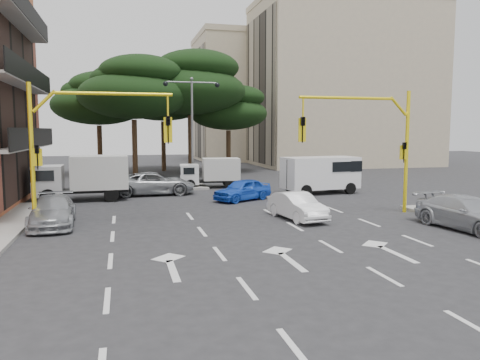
{
  "coord_description": "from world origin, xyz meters",
  "views": [
    {
      "loc": [
        -5.06,
        -18.4,
        4.1
      ],
      "look_at": [
        0.65,
        4.19,
        1.6
      ],
      "focal_mm": 35.0,
      "sensor_mm": 36.0,
      "label": 1
    }
  ],
  "objects_px": {
    "signal_mast_left": "(78,135)",
    "box_truck_a": "(83,178)",
    "street_lamp_center": "(192,112)",
    "car_blue_compact": "(243,190)",
    "car_silver_cross_a": "(154,183)",
    "car_white_hatch": "(297,206)",
    "signal_mast_right": "(375,134)",
    "van_white": "(320,175)",
    "car_silver_wagon": "(53,211)",
    "box_truck_b": "(210,173)",
    "car_silver_parked": "(467,213)"
  },
  "relations": [
    {
      "from": "car_silver_wagon",
      "to": "car_silver_cross_a",
      "type": "relative_size",
      "value": 0.85
    },
    {
      "from": "street_lamp_center",
      "to": "box_truck_a",
      "type": "relative_size",
      "value": 1.46
    },
    {
      "from": "car_silver_parked",
      "to": "box_truck_a",
      "type": "distance_m",
      "value": 20.18
    },
    {
      "from": "car_blue_compact",
      "to": "car_silver_wagon",
      "type": "distance_m",
      "value": 10.97
    },
    {
      "from": "signal_mast_right",
      "to": "street_lamp_center",
      "type": "bearing_deg",
      "value": 115.91
    },
    {
      "from": "car_white_hatch",
      "to": "car_silver_cross_a",
      "type": "distance_m",
      "value": 11.53
    },
    {
      "from": "car_blue_compact",
      "to": "car_white_hatch",
      "type": "bearing_deg",
      "value": -20.83
    },
    {
      "from": "signal_mast_left",
      "to": "box_truck_a",
      "type": "bearing_deg",
      "value": 93.66
    },
    {
      "from": "car_silver_parked",
      "to": "van_white",
      "type": "relative_size",
      "value": 0.98
    },
    {
      "from": "street_lamp_center",
      "to": "car_silver_cross_a",
      "type": "xyz_separation_m",
      "value": [
        -3.13,
        -4.5,
        -4.71
      ]
    },
    {
      "from": "van_white",
      "to": "car_silver_wagon",
      "type": "bearing_deg",
      "value": -72.65
    },
    {
      "from": "car_white_hatch",
      "to": "van_white",
      "type": "height_order",
      "value": "van_white"
    },
    {
      "from": "car_silver_cross_a",
      "to": "car_silver_parked",
      "type": "relative_size",
      "value": 1.1
    },
    {
      "from": "signal_mast_right",
      "to": "street_lamp_center",
      "type": "height_order",
      "value": "street_lamp_center"
    },
    {
      "from": "box_truck_a",
      "to": "van_white",
      "type": "bearing_deg",
      "value": -93.39
    },
    {
      "from": "signal_mast_left",
      "to": "car_silver_parked",
      "type": "height_order",
      "value": "signal_mast_left"
    },
    {
      "from": "signal_mast_right",
      "to": "box_truck_a",
      "type": "xyz_separation_m",
      "value": [
        -14.12,
        8.01,
        -2.58
      ]
    },
    {
      "from": "car_white_hatch",
      "to": "car_silver_cross_a",
      "type": "relative_size",
      "value": 0.72
    },
    {
      "from": "box_truck_b",
      "to": "box_truck_a",
      "type": "bearing_deg",
      "value": 122.68
    },
    {
      "from": "car_silver_parked",
      "to": "box_truck_a",
      "type": "bearing_deg",
      "value": 134.84
    },
    {
      "from": "car_white_hatch",
      "to": "box_truck_b",
      "type": "bearing_deg",
      "value": 89.01
    },
    {
      "from": "signal_mast_right",
      "to": "signal_mast_left",
      "type": "height_order",
      "value": "same"
    },
    {
      "from": "car_silver_parked",
      "to": "box_truck_b",
      "type": "relative_size",
      "value": 1.1
    },
    {
      "from": "signal_mast_right",
      "to": "box_truck_a",
      "type": "bearing_deg",
      "value": 150.44
    },
    {
      "from": "signal_mast_right",
      "to": "signal_mast_left",
      "type": "xyz_separation_m",
      "value": [
        -13.61,
        0.0,
        0.0
      ]
    },
    {
      "from": "street_lamp_center",
      "to": "car_silver_wagon",
      "type": "height_order",
      "value": "street_lamp_center"
    },
    {
      "from": "signal_mast_left",
      "to": "street_lamp_center",
      "type": "bearing_deg",
      "value": 64.09
    },
    {
      "from": "car_silver_wagon",
      "to": "box_truck_a",
      "type": "height_order",
      "value": "box_truck_a"
    },
    {
      "from": "signal_mast_left",
      "to": "box_truck_b",
      "type": "bearing_deg",
      "value": 57.47
    },
    {
      "from": "signal_mast_right",
      "to": "car_silver_cross_a",
      "type": "bearing_deg",
      "value": 136.25
    },
    {
      "from": "signal_mast_left",
      "to": "box_truck_b",
      "type": "distance_m",
      "value": 14.79
    },
    {
      "from": "car_blue_compact",
      "to": "box_truck_a",
      "type": "distance_m",
      "value": 9.32
    },
    {
      "from": "box_truck_b",
      "to": "car_silver_cross_a",
      "type": "bearing_deg",
      "value": 129.19
    },
    {
      "from": "street_lamp_center",
      "to": "car_blue_compact",
      "type": "bearing_deg",
      "value": -78.27
    },
    {
      "from": "car_blue_compact",
      "to": "car_silver_cross_a",
      "type": "xyz_separation_m",
      "value": [
        -4.84,
        3.73,
        0.08
      ]
    },
    {
      "from": "car_silver_parked",
      "to": "box_truck_b",
      "type": "xyz_separation_m",
      "value": [
        -7.7,
        16.49,
        0.37
      ]
    },
    {
      "from": "car_blue_compact",
      "to": "car_silver_wagon",
      "type": "xyz_separation_m",
      "value": [
        -9.71,
        -5.11,
        0.01
      ]
    },
    {
      "from": "box_truck_a",
      "to": "street_lamp_center",
      "type": "bearing_deg",
      "value": -52.2
    },
    {
      "from": "car_silver_parked",
      "to": "signal_mast_left",
      "type": "bearing_deg",
      "value": 156.93
    },
    {
      "from": "car_blue_compact",
      "to": "van_white",
      "type": "xyz_separation_m",
      "value": [
        5.66,
        1.75,
        0.57
      ]
    },
    {
      "from": "car_white_hatch",
      "to": "van_white",
      "type": "xyz_separation_m",
      "value": [
        4.68,
        7.98,
        0.59
      ]
    },
    {
      "from": "signal_mast_right",
      "to": "car_blue_compact",
      "type": "distance_m",
      "value": 8.37
    },
    {
      "from": "signal_mast_right",
      "to": "car_silver_wagon",
      "type": "xyz_separation_m",
      "value": [
        -14.8,
        0.67,
        -3.24
      ]
    },
    {
      "from": "car_silver_wagon",
      "to": "car_silver_cross_a",
      "type": "xyz_separation_m",
      "value": [
        4.87,
        8.84,
        0.08
      ]
    },
    {
      "from": "street_lamp_center",
      "to": "box_truck_a",
      "type": "distance_m",
      "value": 10.32
    },
    {
      "from": "signal_mast_left",
      "to": "box_truck_a",
      "type": "xyz_separation_m",
      "value": [
        -0.51,
        8.01,
        -2.58
      ]
    },
    {
      "from": "car_silver_wagon",
      "to": "car_silver_cross_a",
      "type": "distance_m",
      "value": 10.09
    },
    {
      "from": "signal_mast_right",
      "to": "car_silver_parked",
      "type": "xyz_separation_m",
      "value": [
        1.9,
        -4.25,
        -3.2
      ]
    },
    {
      "from": "car_silver_cross_a",
      "to": "signal_mast_left",
      "type": "bearing_deg",
      "value": 157.55
    },
    {
      "from": "signal_mast_right",
      "to": "car_silver_wagon",
      "type": "distance_m",
      "value": 15.17
    }
  ]
}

